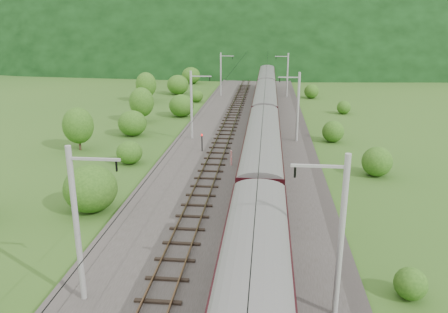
# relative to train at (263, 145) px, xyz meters

# --- Properties ---
(ground) EXTENTS (600.00, 600.00, 0.00)m
(ground) POSITION_rel_train_xyz_m (-2.40, -17.61, -3.65)
(ground) COLOR #2A531A
(ground) RESTS_ON ground
(railbed) EXTENTS (14.00, 220.00, 0.30)m
(railbed) POSITION_rel_train_xyz_m (-2.40, -7.61, -3.50)
(railbed) COLOR #38332D
(railbed) RESTS_ON ground
(track_left) EXTENTS (2.40, 220.00, 0.27)m
(track_left) POSITION_rel_train_xyz_m (-4.80, -7.61, -3.28)
(track_left) COLOR #523823
(track_left) RESTS_ON railbed
(track_right) EXTENTS (2.40, 220.00, 0.27)m
(track_right) POSITION_rel_train_xyz_m (-0.00, -7.61, -3.28)
(track_right) COLOR #523823
(track_right) RESTS_ON railbed
(catenary_left) EXTENTS (2.54, 192.28, 8.00)m
(catenary_left) POSITION_rel_train_xyz_m (-8.52, 14.39, 0.85)
(catenary_left) COLOR gray
(catenary_left) RESTS_ON railbed
(catenary_right) EXTENTS (2.54, 192.28, 8.00)m
(catenary_right) POSITION_rel_train_xyz_m (3.72, 14.39, 0.85)
(catenary_right) COLOR gray
(catenary_right) RESTS_ON railbed
(overhead_wires) EXTENTS (4.83, 198.00, 0.03)m
(overhead_wires) POSITION_rel_train_xyz_m (-2.40, -7.61, 3.45)
(overhead_wires) COLOR black
(overhead_wires) RESTS_ON ground
(mountain_main) EXTENTS (504.00, 360.00, 244.00)m
(mountain_main) POSITION_rel_train_xyz_m (-2.40, 242.39, -3.65)
(mountain_main) COLOR black
(mountain_main) RESTS_ON ground
(mountain_ridge) EXTENTS (336.00, 280.00, 132.00)m
(mountain_ridge) POSITION_rel_train_xyz_m (-122.40, 282.39, -3.65)
(mountain_ridge) COLOR black
(mountain_ridge) RESTS_ON ground
(train) EXTENTS (3.10, 172.98, 5.40)m
(train) POSITION_rel_train_xyz_m (0.00, 0.00, 0.00)
(train) COLOR black
(train) RESTS_ON ground
(hazard_post_near) EXTENTS (0.16, 0.16, 1.48)m
(hazard_post_near) POSITION_rel_train_xyz_m (-3.04, 4.58, -2.61)
(hazard_post_near) COLOR red
(hazard_post_near) RESTS_ON railbed
(hazard_post_far) EXTENTS (0.18, 0.18, 1.64)m
(hazard_post_far) POSITION_rel_train_xyz_m (-1.90, 14.02, -2.53)
(hazard_post_far) COLOR red
(hazard_post_far) RESTS_ON railbed
(signal) EXTENTS (0.21, 0.21, 1.91)m
(signal) POSITION_rel_train_xyz_m (-6.59, 9.05, -2.23)
(signal) COLOR black
(signal) RESTS_ON railbed
(vegetation_left) EXTENTS (12.48, 144.60, 6.52)m
(vegetation_left) POSITION_rel_train_xyz_m (-17.43, 1.75, -1.34)
(vegetation_left) COLOR #244C14
(vegetation_left) RESTS_ON ground
(vegetation_right) EXTENTS (6.28, 107.64, 2.54)m
(vegetation_right) POSITION_rel_train_xyz_m (9.80, -6.70, -2.49)
(vegetation_right) COLOR #244C14
(vegetation_right) RESTS_ON ground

